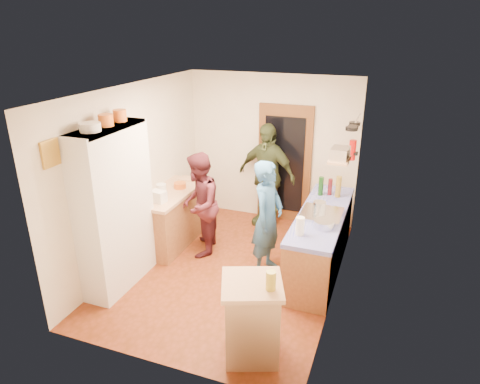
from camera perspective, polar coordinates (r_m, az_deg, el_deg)
The scene contains 44 objects.
floor at distance 6.38m, azimuth -1.27°, elevation -10.35°, with size 3.00×4.00×0.02m, color brown.
ceiling at distance 5.46m, azimuth -1.50°, elevation 13.62°, with size 3.00×4.00×0.02m, color silver.
wall_back at distance 7.60m, azimuth 4.26°, elevation 5.79°, with size 3.00×0.02×2.60m, color silver.
wall_front at distance 4.18m, azimuth -11.72°, elevation -8.63°, with size 3.00×0.02×2.60m, color silver.
wall_left at distance 6.48m, azimuth -13.89°, elevation 2.34°, with size 0.02×4.00×2.60m, color silver.
wall_right at distance 5.46m, azimuth 13.53°, elevation -1.31°, with size 0.02×4.00×2.60m, color silver.
door_frame at distance 7.58m, azimuth 5.94°, elevation 3.70°, with size 0.95×0.06×2.10m, color brown.
door_glass at distance 7.54m, azimuth 5.87°, elevation 3.62°, with size 0.70×0.02×1.70m, color black.
hutch_body at distance 5.83m, azimuth -16.31°, elevation -2.22°, with size 0.40×1.20×2.20m, color silver.
hutch_top_shelf at distance 5.50m, azimuth -17.49°, elevation 8.13°, with size 0.40×1.14×0.04m, color silver.
plate_stack at distance 5.28m, azimuth -19.34°, elevation 8.16°, with size 0.24×0.24×0.10m, color white.
orange_pot_a at distance 5.50m, azimuth -17.45°, elevation 9.12°, with size 0.18×0.18×0.14m, color orange.
orange_pot_b at distance 5.72m, azimuth -15.72°, elevation 9.79°, with size 0.17×0.17×0.15m, color orange.
left_counter_base at distance 7.00m, azimuth -9.11°, elevation -3.54°, with size 0.60×1.40×0.85m, color #9B6639.
left_counter_top at distance 6.82m, azimuth -9.34°, elevation -0.12°, with size 0.64×1.44×0.05m, color tan.
toaster at distance 6.42m, azimuth -10.85°, elevation -0.59°, with size 0.23×0.15×0.17m, color white.
kettle at distance 6.68m, azimuth -10.44°, elevation 0.34°, with size 0.15×0.15×0.17m, color white.
orange_bowl at distance 6.92m, azimuth -8.01°, elevation 0.89°, with size 0.20×0.20×0.09m, color orange.
chopping_board at distance 7.30m, azimuth -6.90°, elevation 1.80°, with size 0.30×0.22×0.03m, color tan.
right_counter_base at distance 6.32m, azimuth 10.66°, elevation -6.63°, with size 0.60×2.20×0.84m, color #9B6639.
right_counter_top at distance 6.12m, azimuth 10.95°, elevation -2.91°, with size 0.62×2.22×0.06m, color #0712BA.
hob at distance 6.00m, azimuth 10.80°, elevation -2.87°, with size 0.55×0.58×0.04m, color silver.
pot_on_hob at distance 6.06m, azimuth 10.55°, elevation -1.80°, with size 0.18×0.18×0.11m, color silver.
bottle_a at distance 6.65m, azimuth 10.74°, elevation 0.78°, with size 0.07×0.07×0.29m, color #143F14.
bottle_b at distance 6.69m, azimuth 11.92°, elevation 0.67°, with size 0.06×0.06×0.26m, color #591419.
bottle_c at distance 6.62m, azimuth 12.99°, elevation 0.70°, with size 0.08×0.08×0.33m, color olive.
paper_towel at distance 5.38m, azimuth 8.01°, elevation -4.52°, with size 0.11×0.11×0.24m, color white.
mixing_bowl at distance 5.64m, azimuth 11.13°, elevation -4.23°, with size 0.27×0.27×0.10m, color silver.
island_base at distance 4.73m, azimuth 1.55°, elevation -16.81°, with size 0.55×0.55×0.86m, color tan.
island_top at distance 4.47m, azimuth 1.61°, elevation -12.23°, with size 0.62×0.62×0.05m, color tan.
cutting_board at distance 4.50m, azimuth 0.94°, elevation -11.78°, with size 0.35×0.28×0.02m, color white.
oil_jar at distance 4.31m, azimuth 4.14°, elevation -11.68°, with size 0.10×0.10×0.20m, color #AD9E2D.
pan_rail at distance 6.70m, azimuth 15.45°, elevation 9.51°, with size 0.02×0.02×0.65m, color silver.
pan_hang_a at distance 6.56m, azimuth 14.65°, elevation 8.18°, with size 0.18×0.18×0.05m, color black.
pan_hang_b at distance 6.76m, azimuth 14.84°, elevation 8.37°, with size 0.16×0.16×0.05m, color black.
pan_hang_c at distance 6.96m, azimuth 15.04°, elevation 8.79°, with size 0.17×0.17×0.05m, color black.
wall_shelf at distance 5.76m, azimuth 13.10°, elevation 4.19°, with size 0.26×0.42×0.03m, color tan.
radio at distance 5.73m, azimuth 13.18°, elevation 5.05°, with size 0.22×0.30×0.15m, color silver.
ext_bracket at distance 7.01m, azimuth 15.20°, elevation 4.98°, with size 0.06×0.10×0.04m, color black.
fire_extinguisher at distance 7.01m, azimuth 14.75°, elevation 5.43°, with size 0.11×0.11×0.32m, color red.
picture_frame at distance 5.10m, azimuth -23.98°, elevation 4.73°, with size 0.03×0.25×0.30m, color gold.
person_hob at distance 5.95m, azimuth 3.87°, elevation -3.65°, with size 0.61×0.40×1.67m, color #2E5F93.
person_left at distance 6.53m, azimuth -5.17°, elevation -1.58°, with size 0.78×0.61×1.61m, color #4D1C25.
person_back at distance 7.40m, azimuth 3.61°, elevation 2.21°, with size 1.07×0.45×1.83m, color #354124.
Camera 1 is at (2.01, -5.02, 3.38)m, focal length 32.00 mm.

